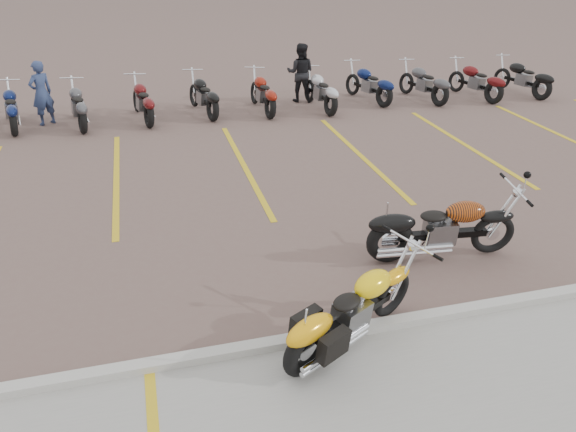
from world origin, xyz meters
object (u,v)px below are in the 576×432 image
(yellow_cruiser, at_px, (347,313))
(person_b, at_px, (300,73))
(person_a, at_px, (41,93))
(flame_cruiser, at_px, (438,230))

(yellow_cruiser, xyz_separation_m, person_b, (2.58, 10.93, 0.39))
(yellow_cruiser, bearing_deg, person_b, 48.04)
(yellow_cruiser, relative_size, person_a, 1.23)
(yellow_cruiser, distance_m, flame_cruiser, 2.61)
(person_a, xyz_separation_m, person_b, (7.15, 0.46, 0.02))
(yellow_cruiser, bearing_deg, person_a, 84.87)
(person_a, relative_size, person_b, 0.98)
(flame_cruiser, bearing_deg, person_a, 133.57)
(yellow_cruiser, height_order, person_a, person_a)
(yellow_cruiser, height_order, flame_cruiser, flame_cruiser)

